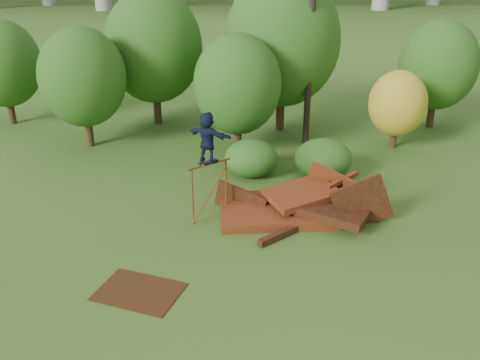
{
  "coord_description": "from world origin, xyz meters",
  "views": [
    {
      "loc": [
        -0.92,
        -12.76,
        8.21
      ],
      "look_at": [
        -0.8,
        2.0,
        1.6
      ],
      "focal_mm": 40.0,
      "sensor_mm": 36.0,
      "label": 1
    }
  ],
  "objects_px": {
    "utility_pole": "(312,18)",
    "flat_plate": "(139,292)",
    "skater": "(207,137)",
    "scrap_pile": "(296,207)"
  },
  "relations": [
    {
      "from": "flat_plate",
      "to": "utility_pole",
      "type": "bearing_deg",
      "value": 63.09
    },
    {
      "from": "utility_pole",
      "to": "scrap_pile",
      "type": "bearing_deg",
      "value": -99.34
    },
    {
      "from": "skater",
      "to": "flat_plate",
      "type": "relative_size",
      "value": 0.76
    },
    {
      "from": "utility_pole",
      "to": "skater",
      "type": "bearing_deg",
      "value": -119.35
    },
    {
      "from": "scrap_pile",
      "to": "skater",
      "type": "height_order",
      "value": "skater"
    },
    {
      "from": "flat_plate",
      "to": "utility_pole",
      "type": "relative_size",
      "value": 0.2
    },
    {
      "from": "skater",
      "to": "flat_plate",
      "type": "xyz_separation_m",
      "value": [
        -1.64,
        -3.98,
        -2.77
      ]
    },
    {
      "from": "utility_pole",
      "to": "flat_plate",
      "type": "bearing_deg",
      "value": -116.91
    },
    {
      "from": "skater",
      "to": "flat_plate",
      "type": "distance_m",
      "value": 5.12
    },
    {
      "from": "scrap_pile",
      "to": "skater",
      "type": "distance_m",
      "value": 3.73
    }
  ]
}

